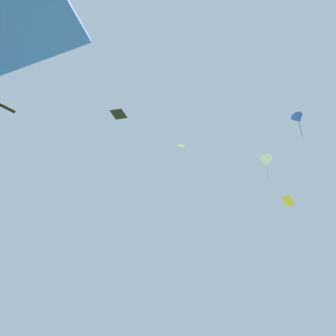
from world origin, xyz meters
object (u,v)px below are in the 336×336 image
object	(u,v)px
distant_kite_black_mid_right	(119,114)
distant_kite_white_high_left	(266,162)
distant_kite_white_low_left	(181,145)
distant_kite_yellow_far_center	(288,201)
distant_kite_blue_mid_left	(298,119)

from	to	relation	value
distant_kite_black_mid_right	distant_kite_white_high_left	bearing A→B (deg)	54.53
distant_kite_white_low_left	distant_kite_white_high_left	world-z (taller)	distant_kite_white_low_left
distant_kite_yellow_far_center	distant_kite_black_mid_right	size ratio (longest dim) A/B	1.11
distant_kite_white_low_left	distant_kite_yellow_far_center	size ratio (longest dim) A/B	0.45
distant_kite_white_high_left	distant_kite_black_mid_right	xyz separation A→B (m)	(-7.16, -10.05, 0.04)
distant_kite_blue_mid_left	distant_kite_white_high_left	bearing A→B (deg)	-115.35
distant_kite_white_high_left	distant_kite_blue_mid_left	bearing A→B (deg)	64.65
distant_kite_blue_mid_left	distant_kite_black_mid_right	bearing A→B (deg)	-121.74
distant_kite_blue_mid_left	distant_kite_white_low_left	bearing A→B (deg)	-140.03
distant_kite_white_low_left	distant_kite_black_mid_right	xyz separation A→B (m)	(-0.66, -8.53, -2.30)
distant_kite_blue_mid_left	distant_kite_white_high_left	world-z (taller)	distant_kite_blue_mid_left
distant_kite_white_low_left	distant_kite_white_high_left	distance (m)	7.08
distant_kite_blue_mid_left	distant_kite_yellow_far_center	world-z (taller)	distant_kite_blue_mid_left
distant_kite_blue_mid_left	distant_kite_black_mid_right	xyz separation A→B (m)	(-10.25, -16.58, -7.46)
distant_kite_white_low_left	distant_kite_black_mid_right	bearing A→B (deg)	-94.40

